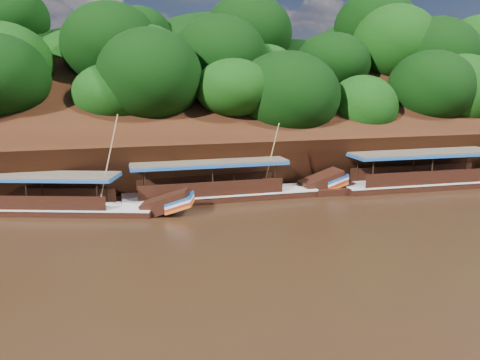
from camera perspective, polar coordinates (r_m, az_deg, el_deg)
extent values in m
plane|color=black|center=(24.23, 5.30, -6.67)|extent=(160.00, 160.00, 0.00)
cube|color=black|center=(38.54, -3.19, 5.68)|extent=(120.00, 16.12, 13.64)
cube|color=black|center=(48.73, -5.73, 2.81)|extent=(120.00, 24.00, 12.00)
ellipsoid|color=#0E3909|center=(36.70, -12.05, 5.11)|extent=(18.00, 8.00, 6.40)
ellipsoid|color=#0E3909|center=(45.18, -5.28, 13.81)|extent=(24.00, 11.00, 8.40)
ellipsoid|color=#0E3909|center=(48.51, 26.27, 5.65)|extent=(18.00, 8.00, 6.00)
cube|color=black|center=(37.41, 22.30, -0.84)|extent=(14.25, 2.96, 1.00)
cube|color=silver|center=(37.31, 22.36, -0.13)|extent=(14.25, 3.03, 0.11)
cube|color=brown|center=(36.43, 21.50, 3.17)|extent=(11.19, 3.21, 0.13)
cube|color=#194FA3|center=(36.45, 21.49, 2.97)|extent=(11.19, 3.21, 0.20)
cube|color=black|center=(31.25, -2.27, -2.34)|extent=(12.96, 2.53, 0.97)
cube|color=silver|center=(31.14, -2.27, -1.51)|extent=(12.96, 2.60, 0.11)
cube|color=black|center=(33.40, 9.98, -0.25)|extent=(3.09, 1.82, 1.82)
cube|color=#194FA3|center=(33.68, 11.25, 0.37)|extent=(1.61, 1.87, 0.66)
cube|color=#AF2813|center=(33.75, 11.22, -0.24)|extent=(1.61, 1.87, 0.66)
cube|color=brown|center=(30.54, -3.78, 2.29)|extent=(10.16, 2.85, 0.13)
cube|color=#194FA3|center=(30.56, -3.78, 2.05)|extent=(10.16, 2.85, 0.19)
cylinder|color=tan|center=(30.92, 3.82, 2.90)|extent=(0.53, 1.65, 4.48)
cube|color=black|center=(30.24, -22.21, -3.73)|extent=(12.61, 5.89, 0.86)
cube|color=silver|center=(30.14, -22.28, -2.98)|extent=(12.63, 5.95, 0.10)
cube|color=black|center=(27.90, -8.96, -2.82)|extent=(3.30, 2.41, 1.69)
cube|color=#194FA3|center=(27.69, -7.38, -2.28)|extent=(1.97, 2.03, 0.63)
cube|color=#AF2813|center=(27.77, -7.36, -2.93)|extent=(1.97, 2.03, 0.63)
cube|color=brown|center=(30.07, -23.92, 0.54)|extent=(10.11, 5.34, 0.11)
cube|color=#194FA3|center=(30.09, -23.90, 0.33)|extent=(10.11, 5.34, 0.17)
cylinder|color=tan|center=(28.01, -15.77, 2.23)|extent=(1.42, 0.30, 5.39)
cone|color=#1B5A16|center=(32.06, -24.97, -1.31)|extent=(1.50, 1.50, 1.95)
cone|color=#1B5A16|center=(31.79, -9.22, -0.80)|extent=(1.50, 1.50, 1.55)
cone|color=#1B5A16|center=(32.40, -0.32, -0.43)|extent=(1.50, 1.50, 1.52)
cone|color=#1B5A16|center=(35.00, 8.76, 1.01)|extent=(1.50, 1.50, 2.29)
cone|color=#1B5A16|center=(37.26, 17.38, 0.55)|extent=(1.50, 1.50, 1.39)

